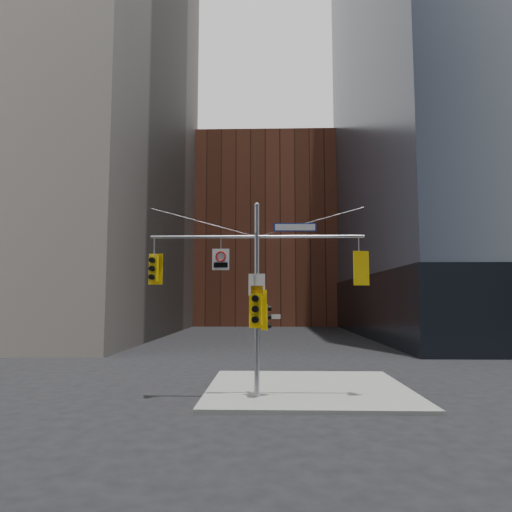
# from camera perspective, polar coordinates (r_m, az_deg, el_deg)

# --- Properties ---
(ground) EXTENTS (160.00, 160.00, 0.00)m
(ground) POSITION_cam_1_polar(r_m,az_deg,el_deg) (15.35, -0.09, -19.23)
(ground) COLOR black
(ground) RESTS_ON ground
(sidewalk_corner) EXTENTS (8.00, 8.00, 0.15)m
(sidewalk_corner) POSITION_cam_1_polar(r_m,az_deg,el_deg) (19.31, 6.46, -16.12)
(sidewalk_corner) COLOR gray
(sidewalk_corner) RESTS_ON ground
(brick_midrise) EXTENTS (26.00, 20.00, 28.00)m
(brick_midrise) POSITION_cam_1_polar(r_m,az_deg,el_deg) (73.64, 1.24, 2.57)
(brick_midrise) COLOR brown
(brick_midrise) RESTS_ON ground
(signal_assembly) EXTENTS (8.00, 0.80, 7.30)m
(signal_assembly) POSITION_cam_1_polar(r_m,az_deg,el_deg) (16.93, 0.11, -2.89)
(signal_assembly) COLOR #94969C
(signal_assembly) RESTS_ON ground
(traffic_light_west_arm) EXTENTS (0.55, 0.49, 1.17)m
(traffic_light_west_arm) POSITION_cam_1_polar(r_m,az_deg,el_deg) (17.49, -12.64, -1.58)
(traffic_light_west_arm) COLOR yellow
(traffic_light_west_arm) RESTS_ON ground
(traffic_light_east_arm) EXTENTS (0.60, 0.54, 1.26)m
(traffic_light_east_arm) POSITION_cam_1_polar(r_m,az_deg,el_deg) (17.27, 12.79, -1.53)
(traffic_light_east_arm) COLOR yellow
(traffic_light_east_arm) RESTS_ON ground
(traffic_light_pole_side) EXTENTS (0.37, 0.32, 0.94)m
(traffic_light_pole_side) POSITION_cam_1_polar(r_m,az_deg,el_deg) (16.92, 1.20, -7.63)
(traffic_light_pole_side) COLOR yellow
(traffic_light_pole_side) RESTS_ON ground
(traffic_light_pole_front) EXTENTS (0.66, 0.60, 1.40)m
(traffic_light_pole_front) POSITION_cam_1_polar(r_m,az_deg,el_deg) (16.64, 0.09, -6.64)
(traffic_light_pole_front) COLOR yellow
(traffic_light_pole_front) RESTS_ON ground
(street_sign_blade) EXTENTS (1.60, 0.09, 0.31)m
(street_sign_blade) POSITION_cam_1_polar(r_m,az_deg,el_deg) (17.15, 4.90, 3.60)
(street_sign_blade) COLOR navy
(street_sign_blade) RESTS_ON ground
(regulatory_sign_arm) EXTENTS (0.64, 0.07, 0.80)m
(regulatory_sign_arm) POSITION_cam_1_polar(r_m,az_deg,el_deg) (17.05, -4.43, -0.33)
(regulatory_sign_arm) COLOR silver
(regulatory_sign_arm) RESTS_ON ground
(regulatory_sign_pole) EXTENTS (0.61, 0.06, 0.80)m
(regulatory_sign_pole) POSITION_cam_1_polar(r_m,az_deg,el_deg) (16.80, 0.10, -3.66)
(regulatory_sign_pole) COLOR silver
(regulatory_sign_pole) RESTS_ON ground
(street_blade_ew) EXTENTS (0.84, 0.05, 0.17)m
(street_blade_ew) POSITION_cam_1_polar(r_m,az_deg,el_deg) (16.92, 1.65, -7.58)
(street_blade_ew) COLOR silver
(street_blade_ew) RESTS_ON ground
(street_blade_ns) EXTENTS (0.04, 0.79, 0.16)m
(street_blade_ns) POSITION_cam_1_polar(r_m,az_deg,el_deg) (17.39, 0.15, -8.38)
(street_blade_ns) COLOR #145926
(street_blade_ns) RESTS_ON ground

